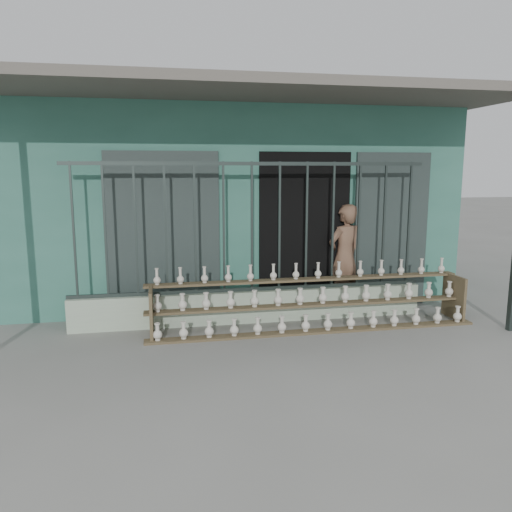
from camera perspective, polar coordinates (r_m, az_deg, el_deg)
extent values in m
plane|color=slate|center=(5.98, 1.85, -11.11)|extent=(60.00, 60.00, 0.00)
cube|color=#336D5C|center=(9.84, -3.67, 6.68)|extent=(7.00, 5.00, 3.20)
cube|color=black|center=(7.63, 5.48, 2.73)|extent=(1.40, 0.12, 2.40)
cube|color=#222E2C|center=(7.29, -10.49, 2.27)|extent=(1.60, 0.08, 2.40)
cube|color=#222E2C|center=(8.10, 15.12, 2.84)|extent=(1.20, 0.08, 2.40)
cube|color=#59544C|center=(6.84, -0.33, 18.34)|extent=(7.40, 2.00, 0.12)
cube|color=#A7BCA1|center=(7.12, -0.46, -5.75)|extent=(5.00, 0.20, 0.45)
cube|color=#283330|center=(6.88, -20.12, 2.66)|extent=(0.03, 0.03, 1.80)
cube|color=#283330|center=(6.83, -16.87, 2.78)|extent=(0.03, 0.03, 1.80)
cube|color=#283330|center=(6.80, -13.58, 2.90)|extent=(0.03, 0.03, 1.80)
cube|color=#283330|center=(6.79, -10.28, 3.01)|extent=(0.03, 0.03, 1.80)
cube|color=#283330|center=(6.81, -6.98, 3.11)|extent=(0.03, 0.03, 1.80)
cube|color=#283330|center=(6.85, -3.70, 3.20)|extent=(0.03, 0.03, 1.80)
cube|color=#283330|center=(6.91, -0.47, 3.28)|extent=(0.03, 0.03, 1.80)
cube|color=#283330|center=(6.99, 2.69, 3.35)|extent=(0.03, 0.03, 1.80)
cube|color=#283330|center=(7.09, 5.78, 3.40)|extent=(0.03, 0.03, 1.80)
cube|color=#283330|center=(7.21, 8.77, 3.44)|extent=(0.03, 0.03, 1.80)
cube|color=#283330|center=(7.35, 11.65, 3.48)|extent=(0.03, 0.03, 1.80)
cube|color=#283330|center=(7.51, 14.42, 3.50)|extent=(0.03, 0.03, 1.80)
cube|color=#283330|center=(7.68, 17.06, 3.51)|extent=(0.03, 0.03, 1.80)
cube|color=#283330|center=(6.86, -0.48, 10.52)|extent=(5.00, 0.04, 0.05)
cube|color=#283330|center=(7.06, -0.46, -3.79)|extent=(5.00, 0.04, 0.05)
cube|color=brown|center=(6.76, 6.94, -8.55)|extent=(4.50, 0.18, 0.03)
cube|color=brown|center=(6.90, 6.36, -5.55)|extent=(4.50, 0.18, 0.03)
cube|color=brown|center=(7.06, 5.80, -2.68)|extent=(4.50, 0.18, 0.03)
cube|color=brown|center=(6.60, -11.88, -6.36)|extent=(0.04, 0.55, 0.64)
cube|color=brown|center=(7.80, 21.68, -4.36)|extent=(0.04, 0.55, 0.64)
imported|color=brown|center=(7.77, 10.09, -0.14)|extent=(0.69, 0.57, 1.63)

